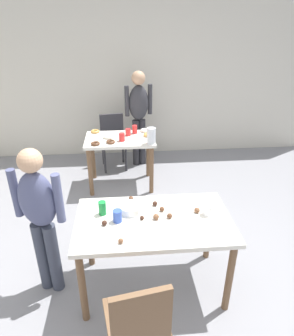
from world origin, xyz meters
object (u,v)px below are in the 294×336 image
at_px(person_girl_near, 40,213).
at_px(mixing_bowl, 131,208).
at_px(person_adult_far, 139,111).
at_px(pitcher_far, 151,136).
at_px(chair_near_table, 138,321).
at_px(dining_table_near, 154,228).
at_px(soda_can, 102,208).
at_px(dining_table_far, 120,147).
at_px(chair_far_table, 113,138).

height_order(person_girl_near, mixing_bowl, person_girl_near).
xyz_separation_m(person_adult_far, pitcher_far, (0.11, -0.96, -0.07)).
bearing_deg(chair_near_table, dining_table_near, 76.42).
distance_m(person_girl_near, soda_can, 0.51).
bearing_deg(mixing_bowl, person_girl_near, -174.14).
bearing_deg(dining_table_near, dining_table_far, 98.02).
distance_m(dining_table_near, chair_near_table, 0.79).
height_order(person_adult_far, soda_can, person_adult_far).
relative_size(chair_near_table, person_adult_far, 0.56).
bearing_deg(person_adult_far, soda_can, -100.53).
xyz_separation_m(dining_table_far, pitcher_far, (0.42, -0.25, 0.24)).
bearing_deg(chair_far_table, pitcher_far, -59.83).
distance_m(chair_far_table, soda_can, 2.51).
distance_m(dining_table_near, person_girl_near, 0.96).
bearing_deg(soda_can, dining_table_near, -14.83).
height_order(person_adult_far, mixing_bowl, person_adult_far).
height_order(dining_table_far, person_adult_far, person_adult_far).
relative_size(mixing_bowl, soda_can, 1.62).
distance_m(chair_near_table, pitcher_far, 2.49).
bearing_deg(pitcher_far, person_girl_near, -123.59).
bearing_deg(person_girl_near, soda_can, 6.69).
relative_size(dining_table_near, mixing_bowl, 6.64).
xyz_separation_m(chair_far_table, person_adult_far, (0.43, 0.03, 0.43)).
bearing_deg(chair_far_table, person_adult_far, 4.38).
xyz_separation_m(mixing_bowl, pitcher_far, (0.33, 1.55, 0.08)).
height_order(chair_near_table, soda_can, soda_can).
bearing_deg(pitcher_far, chair_near_table, -97.66).
xyz_separation_m(dining_table_far, soda_can, (-0.16, -1.82, 0.19)).
bearing_deg(chair_near_table, mixing_bowl, 90.20).
distance_m(dining_table_far, chair_far_table, 0.70).
bearing_deg(dining_table_near, chair_near_table, -103.58).
bearing_deg(chair_far_table, person_girl_near, -102.08).
relative_size(chair_near_table, pitcher_far, 3.95).
bearing_deg(chair_far_table, dining_table_near, -81.47).
relative_size(person_adult_far, pitcher_far, 7.02).
bearing_deg(pitcher_far, dining_table_far, 149.38).
distance_m(dining_table_near, soda_can, 0.47).
bearing_deg(person_adult_far, dining_table_near, -90.85).
distance_m(chair_far_table, person_adult_far, 0.61).
bearing_deg(person_adult_far, mixing_bowl, -95.12).
xyz_separation_m(chair_near_table, soda_can, (-0.25, 0.87, 0.31)).
height_order(chair_far_table, person_adult_far, person_adult_far).
xyz_separation_m(chair_far_table, mixing_bowl, (0.21, -2.48, 0.29)).
distance_m(person_adult_far, pitcher_far, 0.96).
bearing_deg(person_girl_near, chair_near_table, -46.98).
distance_m(soda_can, pitcher_far, 1.67).
height_order(person_girl_near, pitcher_far, person_girl_near).
bearing_deg(dining_table_far, person_adult_far, 66.27).
bearing_deg(dining_table_far, chair_far_table, 99.97).
distance_m(dining_table_far, mixing_bowl, 1.81).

